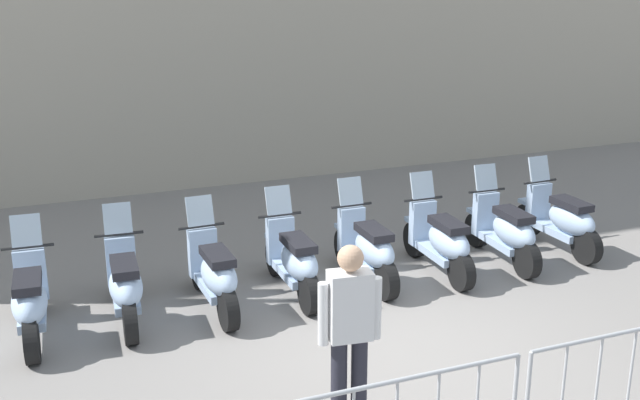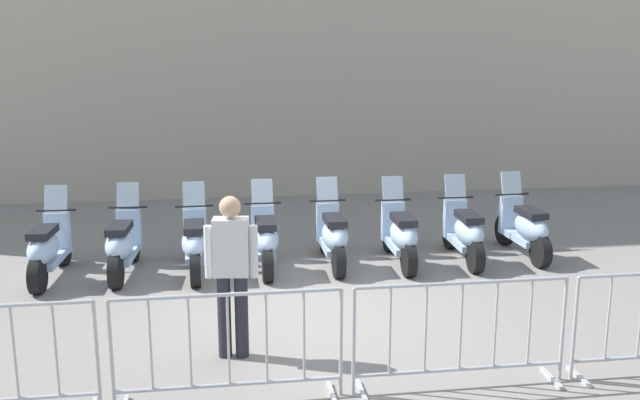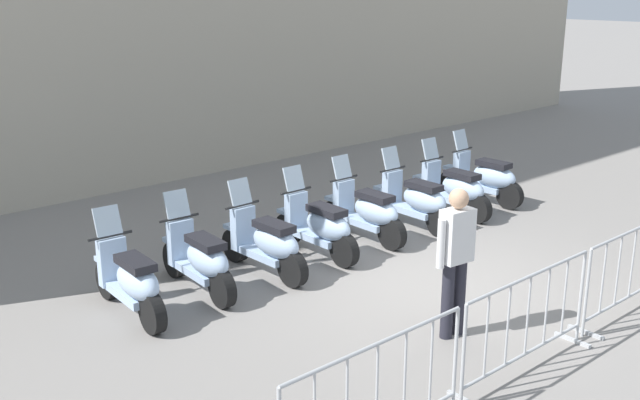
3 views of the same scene
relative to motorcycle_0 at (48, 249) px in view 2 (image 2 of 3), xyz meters
name	(u,v)px [view 2 (image 2 of 3)]	position (x,y,z in m)	size (l,w,h in m)	color
ground_plane	(316,312)	(3.22, -2.20, -0.45)	(120.00, 120.00, 0.00)	gray
motorcycle_0	(48,249)	(0.00, 0.00, 0.00)	(0.68, 1.71, 1.24)	black
motorcycle_1	(123,245)	(1.00, -0.08, 0.00)	(0.69, 1.71, 1.24)	black
motorcycle_2	(195,243)	(1.98, -0.30, 0.00)	(0.59, 1.72, 1.24)	black
motorcycle_3	(265,240)	(2.98, -0.38, 0.00)	(0.62, 1.72, 1.24)	black
motorcycle_4	(333,236)	(3.97, -0.49, 0.00)	(0.62, 1.72, 1.24)	black
motorcycle_5	(400,235)	(4.95, -0.72, 0.00)	(0.64, 1.72, 1.24)	black
motorcycle_6	(465,232)	(5.94, -0.83, 0.00)	(0.65, 1.72, 1.24)	black
motorcycle_7	(525,228)	(6.95, -0.87, 0.00)	(0.58, 1.73, 1.24)	black
barrier_segment_1	(229,350)	(1.85, -4.13, 0.07)	(2.08, 0.71, 1.07)	#B2B5B7
barrier_segment_2	(461,336)	(4.01, -4.44, 0.07)	(2.08, 0.71, 1.07)	#B2B5B7
officer_near_row_end	(232,267)	(2.05, -3.15, 0.53)	(0.53, 0.31, 1.73)	#23232D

